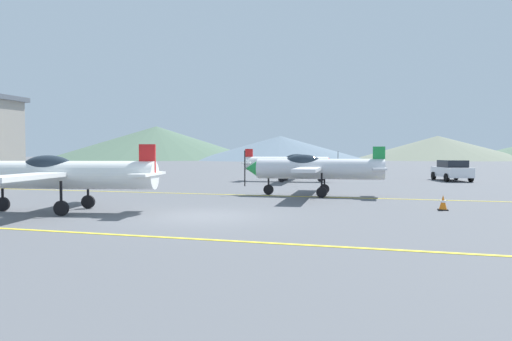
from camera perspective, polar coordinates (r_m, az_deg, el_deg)
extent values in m
plane|color=#54565B|center=(15.79, -6.70, -5.75)|extent=(400.00, 400.00, 0.00)
cube|color=yellow|center=(12.32, -13.65, -8.05)|extent=(80.00, 0.16, 0.01)
cube|color=yellow|center=(23.26, 0.70, -3.16)|extent=(80.00, 0.16, 0.01)
cylinder|color=white|center=(18.11, -22.34, -0.53)|extent=(6.51, 2.24, 1.04)
ellipsoid|color=#1E2833|center=(18.49, -24.70, 0.46)|extent=(2.02, 1.19, 0.85)
cube|color=white|center=(18.28, -23.40, -0.37)|extent=(2.60, 8.36, 0.15)
cube|color=white|center=(16.98, -13.49, -0.44)|extent=(1.12, 2.54, 0.09)
cube|color=red|center=(16.96, -13.50, 1.32)|extent=(0.61, 0.22, 1.13)
cylinder|color=black|center=(19.48, -29.27, -2.32)|extent=(0.09, 0.09, 0.95)
cylinder|color=black|center=(19.53, -29.25, -3.71)|extent=(0.54, 0.21, 0.53)
cylinder|color=black|center=(18.99, -20.38, -2.29)|extent=(0.09, 0.09, 0.95)
cylinder|color=black|center=(19.04, -20.36, -3.71)|extent=(0.54, 0.21, 0.53)
cylinder|color=black|center=(17.14, -23.32, -2.80)|extent=(0.09, 0.09, 0.95)
cylinder|color=black|center=(17.19, -23.29, -4.38)|extent=(0.54, 0.21, 0.53)
cylinder|color=silver|center=(23.34, 7.99, 0.20)|extent=(6.48, 1.41, 1.04)
cone|color=#1E8C3F|center=(23.86, -0.53, 0.26)|extent=(0.71, 0.92, 0.88)
cube|color=black|center=(23.95, -1.41, 0.27)|extent=(0.04, 0.12, 1.89)
ellipsoid|color=#1E2833|center=(23.41, 5.91, 0.98)|extent=(1.94, 0.96, 0.85)
cube|color=silver|center=(23.37, 7.06, 0.32)|extent=(1.52, 8.36, 0.15)
cube|color=silver|center=(23.31, 15.19, 0.26)|extent=(0.80, 2.49, 0.09)
cube|color=#1E8C3F|center=(23.29, 15.20, 1.53)|extent=(0.60, 0.15, 1.13)
cylinder|color=black|center=(23.71, 1.59, -1.28)|extent=(0.09, 0.09, 0.95)
cylinder|color=black|center=(23.75, 1.59, -2.42)|extent=(0.54, 0.14, 0.53)
cylinder|color=black|center=(24.39, 8.60, -1.20)|extent=(0.09, 0.09, 0.95)
cylinder|color=black|center=(24.43, 8.60, -2.31)|extent=(0.54, 0.14, 0.53)
cylinder|color=black|center=(22.32, 8.27, -1.52)|extent=(0.09, 0.09, 0.95)
cylinder|color=black|center=(22.36, 8.26, -2.73)|extent=(0.54, 0.14, 0.53)
cylinder|color=white|center=(34.88, 3.81, 0.88)|extent=(6.48, 1.44, 1.04)
cone|color=red|center=(34.55, 9.64, 0.84)|extent=(0.72, 0.92, 0.88)
cube|color=black|center=(34.54, 10.27, 0.84)|extent=(0.04, 0.12, 1.89)
ellipsoid|color=#1E2833|center=(34.76, 5.20, 1.39)|extent=(1.94, 0.97, 0.85)
cube|color=white|center=(34.82, 4.43, 0.95)|extent=(1.56, 8.37, 0.15)
cube|color=white|center=(35.41, -0.89, 0.98)|extent=(0.82, 2.49, 0.09)
cube|color=red|center=(35.40, -0.89, 1.82)|extent=(0.60, 0.15, 1.13)
cylinder|color=black|center=(34.62, 8.15, -0.19)|extent=(0.09, 0.09, 0.95)
cylinder|color=black|center=(34.65, 8.15, -0.98)|extent=(0.54, 0.15, 0.53)
cylinder|color=black|center=(33.90, 3.25, -0.22)|extent=(0.09, 0.09, 0.95)
cylinder|color=black|center=(33.92, 3.25, -1.03)|extent=(0.54, 0.15, 0.53)
cylinder|color=black|center=(35.95, 3.75, -0.08)|extent=(0.09, 0.09, 0.95)
cylinder|color=black|center=(35.97, 3.74, -0.84)|extent=(0.54, 0.15, 0.53)
cube|color=white|center=(38.73, 23.38, -0.16)|extent=(2.72, 4.59, 0.75)
cube|color=black|center=(38.57, 23.48, 0.79)|extent=(2.08, 2.70, 0.55)
cylinder|color=black|center=(40.39, 23.85, -0.61)|extent=(0.36, 0.67, 0.64)
cylinder|color=black|center=(39.77, 21.44, -0.62)|extent=(0.36, 0.67, 0.64)
cylinder|color=black|center=(37.76, 25.41, -0.82)|extent=(0.36, 0.67, 0.64)
cylinder|color=black|center=(37.10, 22.85, -0.83)|extent=(0.36, 0.67, 0.64)
cube|color=black|center=(18.75, 22.46, -4.59)|extent=(0.36, 0.36, 0.04)
cone|color=orange|center=(18.71, 22.47, -3.69)|extent=(0.29, 0.29, 0.55)
cylinder|color=white|center=(18.71, 22.47, -3.60)|extent=(0.20, 0.20, 0.08)
cone|color=#4C6651|center=(159.77, -12.41, 3.42)|extent=(71.58, 71.58, 11.32)
cone|color=slate|center=(137.39, 3.05, 2.84)|extent=(52.38, 52.38, 7.30)
cone|color=slate|center=(153.17, 21.87, 2.66)|extent=(53.04, 53.04, 7.52)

